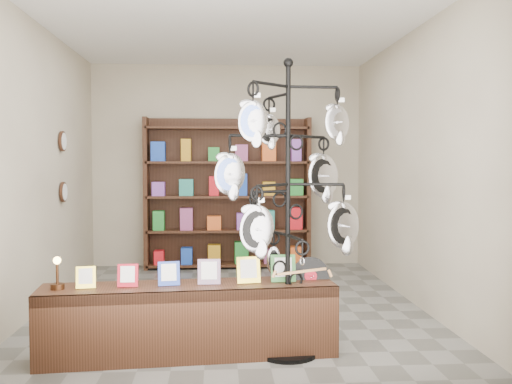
% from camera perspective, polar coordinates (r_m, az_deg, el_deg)
% --- Properties ---
extents(ground, '(5.00, 5.00, 0.00)m').
position_cam_1_polar(ground, '(6.27, -2.45, -11.35)').
color(ground, slate).
rests_on(ground, ground).
extents(room_envelope, '(5.00, 5.00, 5.00)m').
position_cam_1_polar(room_envelope, '(6.08, -2.49, 5.79)').
color(room_envelope, beige).
rests_on(room_envelope, ground).
extents(display_tree, '(1.29, 1.29, 2.38)m').
position_cam_1_polar(display_tree, '(4.54, 3.22, 0.70)').
color(display_tree, black).
rests_on(display_tree, ground).
extents(front_shelf, '(2.37, 0.68, 0.83)m').
position_cam_1_polar(front_shelf, '(4.71, -6.67, -12.59)').
color(front_shelf, black).
rests_on(front_shelf, ground).
extents(back_shelving, '(2.42, 0.36, 2.20)m').
position_cam_1_polar(back_shelving, '(8.39, -2.85, -0.59)').
color(back_shelving, black).
rests_on(back_shelving, ground).
extents(wall_clocks, '(0.03, 0.24, 0.84)m').
position_cam_1_polar(wall_clocks, '(7.11, -18.73, 2.41)').
color(wall_clocks, black).
rests_on(wall_clocks, ground).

